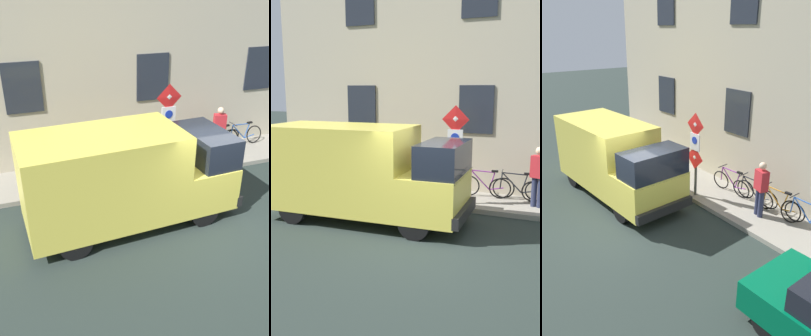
% 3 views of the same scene
% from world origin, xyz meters
% --- Properties ---
extents(ground_plane, '(80.00, 80.00, 0.00)m').
position_xyz_m(ground_plane, '(0.00, 0.00, 0.00)').
color(ground_plane, '#26302C').
extents(sidewalk_slab, '(1.90, 16.91, 0.14)m').
position_xyz_m(sidewalk_slab, '(3.49, 0.00, 0.07)').
color(sidewalk_slab, gray).
rests_on(sidewalk_slab, ground_plane).
extents(building_facade, '(0.75, 14.91, 8.73)m').
position_xyz_m(building_facade, '(4.79, 0.00, 4.36)').
color(building_facade, '#B6AB92').
rests_on(building_facade, ground_plane).
extents(sign_post_stacked, '(0.15, 0.56, 2.73)m').
position_xyz_m(sign_post_stacked, '(2.74, 0.16, 1.85)').
color(sign_post_stacked, '#474C47').
rests_on(sign_post_stacked, sidewalk_slab).
extents(delivery_van, '(2.28, 5.43, 2.50)m').
position_xyz_m(delivery_van, '(0.83, 2.10, 1.33)').
color(delivery_van, '#E2D14E').
rests_on(delivery_van, ground_plane).
extents(bicycle_blue, '(0.46, 1.72, 0.89)m').
position_xyz_m(bicycle_blue, '(3.89, -3.39, 0.51)').
color(bicycle_blue, black).
rests_on(bicycle_blue, sidewalk_slab).
extents(bicycle_orange, '(0.46, 1.72, 0.89)m').
position_xyz_m(bicycle_orange, '(3.89, -2.43, 0.51)').
color(bicycle_orange, black).
rests_on(bicycle_orange, sidewalk_slab).
extents(bicycle_black, '(0.46, 1.72, 0.89)m').
position_xyz_m(bicycle_black, '(3.89, -1.47, 0.51)').
color(bicycle_black, black).
rests_on(bicycle_black, sidewalk_slab).
extents(bicycle_purple, '(0.46, 1.71, 0.89)m').
position_xyz_m(bicycle_purple, '(3.89, -0.51, 0.51)').
color(bicycle_purple, black).
rests_on(bicycle_purple, sidewalk_slab).
extents(pedestrian, '(0.37, 0.46, 1.72)m').
position_xyz_m(pedestrian, '(3.42, -2.07, 1.07)').
color(pedestrian, '#262B47').
rests_on(pedestrian, sidewalk_slab).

